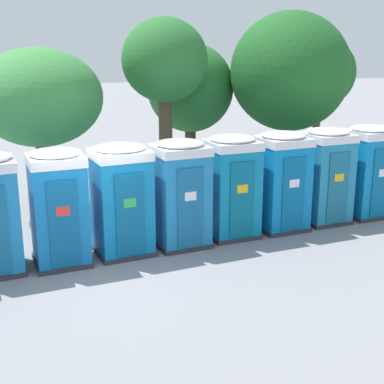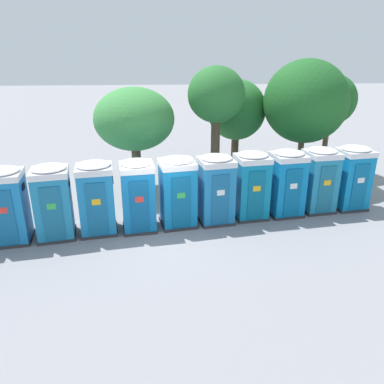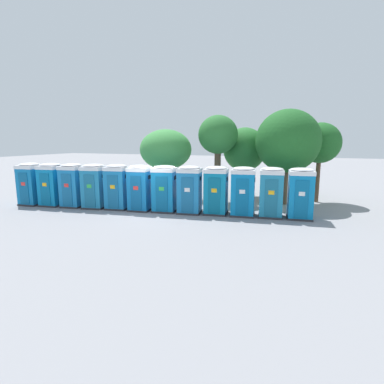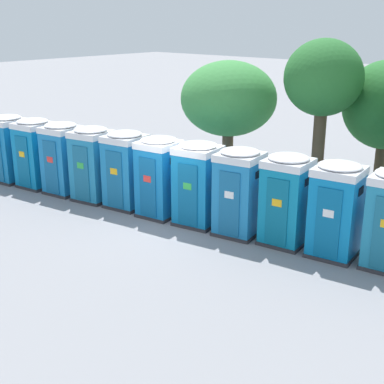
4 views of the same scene
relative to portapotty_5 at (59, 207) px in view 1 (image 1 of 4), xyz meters
name	(u,v)px [view 1 (image 1 of 4)]	position (x,y,z in m)	size (l,w,h in m)	color
ground_plane	(99,265)	(0.76, -0.33, -1.28)	(120.00, 120.00, 0.00)	gray
portapotty_5	(59,207)	(0.00, 0.00, 0.00)	(1.30, 1.34, 2.54)	#2D2D33
portapotty_6	(122,199)	(1.38, 0.24, 0.00)	(1.42, 1.39, 2.54)	#2D2D33
portapotty_7	(180,193)	(2.78, 0.41, 0.00)	(1.38, 1.37, 2.54)	#2D2D33
portapotty_8	(231,186)	(4.15, 0.71, 0.00)	(1.32, 1.33, 2.54)	#2D2D33
portapotty_9	(281,181)	(5.55, 0.86, 0.00)	(1.35, 1.35, 2.54)	#2D2D33
portapotty_10	(325,175)	(6.93, 1.12, 0.00)	(1.31, 1.33, 2.54)	#2D2D33
portapotty_11	(368,171)	(8.32, 1.28, 0.00)	(1.34, 1.34, 2.54)	#2D2D33
street_tree_0	(39,98)	(-0.27, 3.86, 1.95)	(3.41, 3.41, 4.58)	brown
street_tree_1	(290,72)	(7.39, 4.56, 2.52)	(3.77, 3.77, 5.67)	brown
street_tree_2	(320,73)	(9.21, 6.00, 2.39)	(2.49, 2.49, 4.94)	brown
street_tree_3	(190,89)	(4.55, 6.08, 1.95)	(2.86, 2.86, 4.72)	#4C3826
street_tree_4	(165,63)	(3.25, 4.06, 2.84)	(2.46, 2.46, 5.41)	brown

